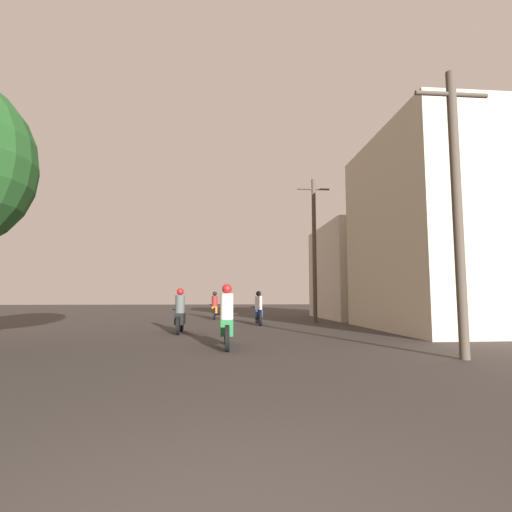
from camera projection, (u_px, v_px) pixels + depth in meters
name	position (u px, v px, depth m)	size (l,w,h in m)	color
motorcycle_green	(227.00, 322.00, 9.85)	(0.60, 2.06, 1.56)	black
motorcycle_black	(180.00, 315.00, 13.72)	(0.60, 1.85, 1.54)	black
motorcycle_blue	(258.00, 311.00, 17.87)	(0.60, 2.15, 1.50)	black
motorcycle_orange	(215.00, 308.00, 22.19)	(0.60, 2.00, 1.52)	black
building_right_near	(444.00, 232.00, 15.20)	(5.23, 7.25, 7.40)	beige
building_right_far	(371.00, 272.00, 23.10)	(5.83, 6.83, 5.28)	beige
utility_pole_near	(457.00, 203.00, 8.27)	(1.60, 0.20, 6.05)	#4C4238
utility_pole_far	(314.00, 246.00, 19.67)	(1.60, 0.20, 7.10)	#4C4238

